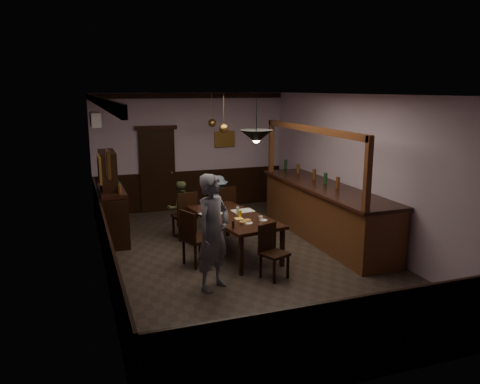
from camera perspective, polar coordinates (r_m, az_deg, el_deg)
name	(u,v)px	position (r m, az deg, el deg)	size (l,w,h in m)	color
room	(244,179)	(8.45, 0.53, 1.56)	(5.01, 8.01, 3.01)	#2D2621
dining_table	(234,219)	(8.88, -0.78, -3.29)	(1.36, 2.34, 0.75)	black
chair_far_left	(186,213)	(9.83, -6.66, -2.58)	(0.51, 0.51, 1.02)	black
chair_far_right	(224,208)	(10.21, -1.92, -1.90)	(0.58, 0.58, 1.03)	black
chair_near	(271,249)	(7.85, 3.84, -6.89)	(0.51, 0.51, 0.91)	black
chair_side	(193,236)	(8.34, -5.70, -5.33)	(0.57, 0.57, 1.02)	black
person_standing	(213,232)	(7.29, -3.29, -4.94)	(0.67, 0.44, 1.84)	slate
person_seated_left	(180,209)	(10.07, -7.29, -2.01)	(0.58, 0.45, 1.19)	#4F5734
person_seated_right	(218,203)	(10.43, -2.72, -1.31)	(0.79, 0.46, 1.23)	slate
newspaper_left	(211,214)	(9.00, -3.51, -2.64)	(0.42, 0.30, 0.01)	silver
newspaper_right	(243,211)	(9.19, 0.36, -2.30)	(0.42, 0.30, 0.01)	silver
napkin	(239,218)	(8.66, -0.12, -3.25)	(0.15, 0.15, 0.00)	#F6C75A
saucer	(263,220)	(8.54, 2.86, -3.46)	(0.15, 0.15, 0.01)	white
coffee_cup	(261,218)	(8.53, 2.53, -3.17)	(0.08, 0.08, 0.07)	white
pastry_plate	(246,223)	(8.36, 0.79, -3.78)	(0.22, 0.22, 0.01)	white
pastry_ring_a	(243,222)	(8.31, 0.36, -3.68)	(0.13, 0.13, 0.04)	#C68C47
pastry_ring_b	(247,220)	(8.42, 0.92, -3.47)	(0.13, 0.13, 0.04)	#C68C47
soda_can	(240,214)	(8.75, 0.00, -2.68)	(0.07, 0.07, 0.12)	yellow
beer_glass	(219,211)	(8.81, -2.61, -2.33)	(0.06, 0.06, 0.20)	#BF721E
water_glass	(238,211)	(8.91, -0.29, -2.30)	(0.06, 0.06, 0.15)	silver
pepper_mill	(233,225)	(8.04, -0.84, -4.00)	(0.04, 0.04, 0.14)	black
sideboard	(112,206)	(9.95, -15.34, -1.61)	(0.51, 1.42, 1.88)	black
bar_counter	(324,211)	(9.96, 10.26, -2.25)	(0.99, 4.24, 2.38)	#482513
door_back	(158,171)	(12.07, -10.02, 2.53)	(0.90, 0.06, 2.10)	black
ac_unit	(95,119)	(10.71, -17.23, 8.46)	(0.20, 0.85, 0.30)	white
picture_left_small	(108,164)	(6.27, -15.76, 3.29)	(0.04, 0.28, 0.36)	olive
picture_left_large	(99,169)	(8.71, -16.76, 2.70)	(0.04, 0.62, 0.48)	olive
picture_back	(225,139)	(12.40, -1.89, 6.47)	(0.55, 0.04, 0.42)	olive
pendant_iron	(256,137)	(7.90, 2.00, 6.77)	(0.56, 0.56, 0.80)	black
pendant_brass_mid	(224,128)	(9.79, -2.00, 7.78)	(0.20, 0.20, 0.81)	#BF8C3F
pendant_brass_far	(212,123)	(11.33, -3.43, 8.41)	(0.20, 0.20, 0.81)	#BF8C3F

